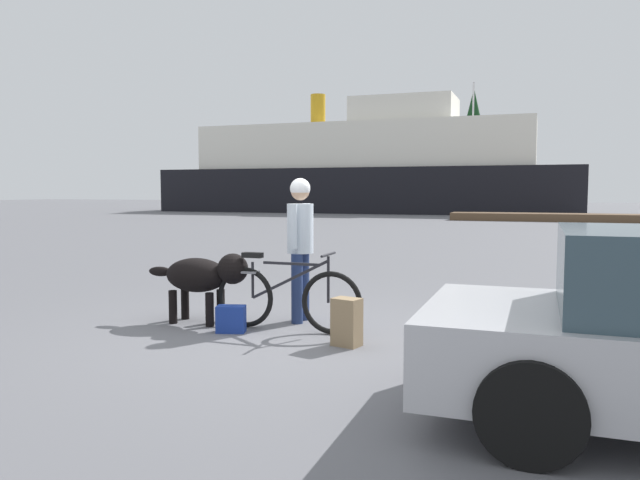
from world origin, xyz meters
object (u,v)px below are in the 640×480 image
at_px(sailboat_moored, 471,204).
at_px(backpack, 347,322).
at_px(handbag_pannier, 231,319).
at_px(bicycle, 286,297).
at_px(person_cyclist, 300,235).
at_px(dog, 203,276).
at_px(ferry_boat, 365,170).

bearing_deg(sailboat_moored, backpack, -85.72).
bearing_deg(handbag_pannier, bicycle, 27.62).
distance_m(backpack, handbag_pannier, 1.42).
distance_m(person_cyclist, dog, 1.26).
height_order(ferry_boat, sailboat_moored, sailboat_moored).
distance_m(handbag_pannier, sailboat_moored, 42.75).
distance_m(dog, sailboat_moored, 42.41).
relative_size(backpack, ferry_boat, 0.02).
xyz_separation_m(dog, handbag_pannier, (0.54, -0.31, -0.43)).
relative_size(bicycle, person_cyclist, 1.02).
height_order(dog, handbag_pannier, dog).
bearing_deg(backpack, bicycle, 154.07).
height_order(person_cyclist, ferry_boat, ferry_boat).
bearing_deg(sailboat_moored, ferry_boat, -143.76).
xyz_separation_m(backpack, sailboat_moored, (-3.20, 42.83, 0.28)).
bearing_deg(dog, sailboat_moored, 91.70).
distance_m(bicycle, dog, 1.11).
xyz_separation_m(ferry_boat, sailboat_moored, (7.11, 5.21, -2.55)).
distance_m(dog, ferry_boat, 38.19).
bearing_deg(person_cyclist, handbag_pannier, -123.25).
relative_size(person_cyclist, handbag_pannier, 5.47).
bearing_deg(ferry_boat, person_cyclist, -75.59).
bearing_deg(ferry_boat, backpack, -74.67).
height_order(bicycle, person_cyclist, person_cyclist).
height_order(bicycle, handbag_pannier, bicycle).
xyz_separation_m(backpack, ferry_boat, (-10.31, 37.62, 2.83)).
xyz_separation_m(backpack, handbag_pannier, (-1.41, 0.13, -0.10)).
relative_size(person_cyclist, dog, 1.30).
bearing_deg(handbag_pannier, person_cyclist, 56.75).
xyz_separation_m(person_cyclist, sailboat_moored, (-2.32, 41.90, -0.53)).
height_order(bicycle, dog, bicycle).
height_order(handbag_pannier, sailboat_moored, sailboat_moored).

